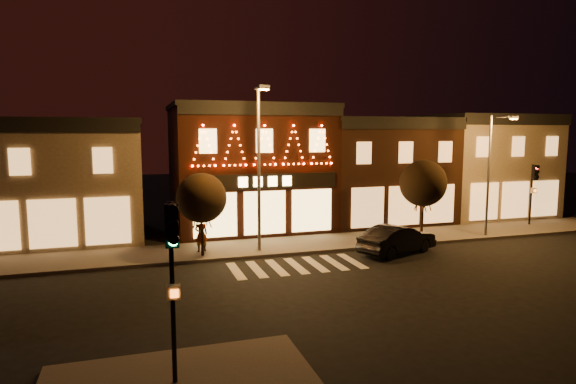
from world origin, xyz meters
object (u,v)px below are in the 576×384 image
traffic_signal_near (172,258)px  pedestrian (201,234)px  streetlamp_mid (260,156)px  dark_sedan (397,239)px

traffic_signal_near → pedestrian: (2.49, 13.85, -2.36)m
streetlamp_mid → pedestrian: size_ratio=4.63×
traffic_signal_near → pedestrian: size_ratio=2.49×
streetlamp_mid → pedestrian: (-3.00, 0.96, -4.17)m
dark_sedan → streetlamp_mid: bearing=52.5°
traffic_signal_near → dark_sedan: size_ratio=0.99×
traffic_signal_near → dark_sedan: bearing=45.1°
dark_sedan → pedestrian: 10.54m
streetlamp_mid → dark_sedan: 8.63m
dark_sedan → pedestrian: size_ratio=2.52×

